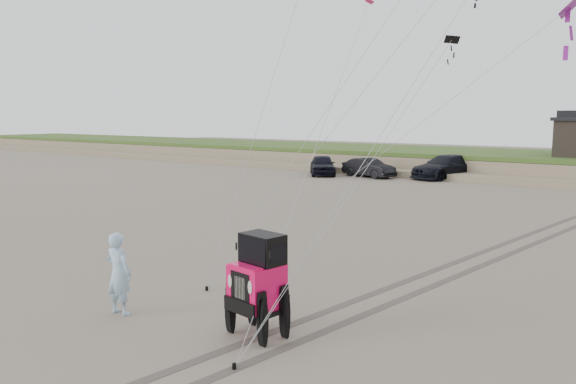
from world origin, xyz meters
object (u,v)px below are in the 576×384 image
truck_a (322,165)px  man (119,273)px  truck_b (369,168)px  truck_c (446,167)px  jeep (257,296)px

truck_a → man: (13.37, -29.51, 0.20)m
truck_a → truck_b: (3.75, 0.76, -0.07)m
man → truck_c: bearing=-88.1°
truck_c → man: size_ratio=3.07×
truck_a → jeep: size_ratio=0.99×
truck_b → truck_c: size_ratio=0.72×
truck_a → man: bearing=-101.3°
truck_b → truck_c: bearing=-49.1°
jeep → truck_b: bearing=122.9°
truck_c → man: bearing=-63.3°
truck_c → jeep: truck_c is taller
truck_b → man: size_ratio=2.22×
jeep → man: 3.60m
truck_c → jeep: bearing=-57.1°
truck_b → jeep: 32.14m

